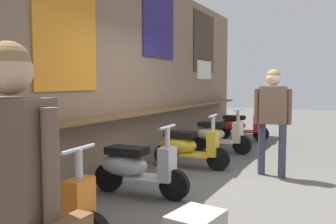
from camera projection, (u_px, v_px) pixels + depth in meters
name	position (u px, v px, depth m)	size (l,w,h in m)	color
ground_plane	(230.00, 189.00, 5.23)	(33.37, 33.37, 0.00)	#56544F
market_stall_facade	(112.00, 70.00, 5.98)	(11.92, 0.61, 3.46)	#7F6651
scooter_orange	(36.00, 206.00, 3.37)	(0.49, 1.40, 0.97)	orange
scooter_silver	(135.00, 167.00, 4.92)	(0.46, 1.40, 0.97)	#B2B5BA
scooter_yellow	(187.00, 146.00, 6.51)	(0.48, 1.40, 0.97)	gold
scooter_cream	(217.00, 134.00, 7.98)	(0.48, 1.40, 0.97)	beige
scooter_red	(239.00, 126.00, 9.59)	(0.48, 1.40, 0.97)	red
shopper_with_handbag	(16.00, 178.00, 1.78)	(0.26, 0.67, 1.72)	slate
shopper_browsing	(273.00, 110.00, 5.87)	(0.28, 0.58, 1.74)	#383D4C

